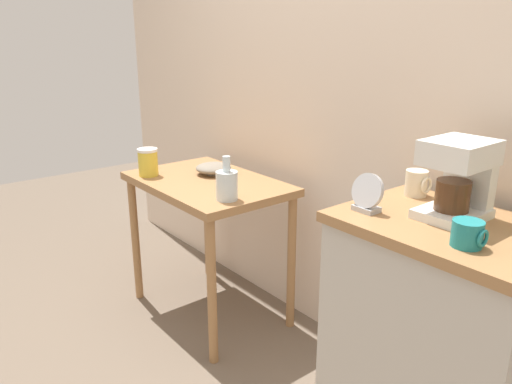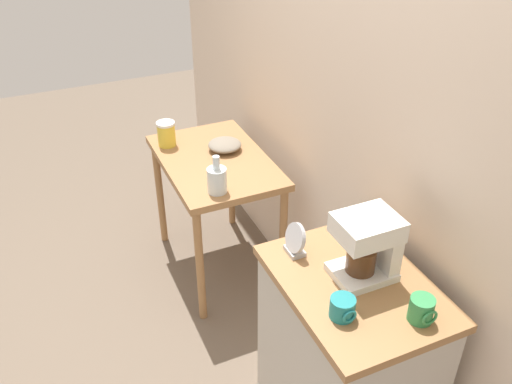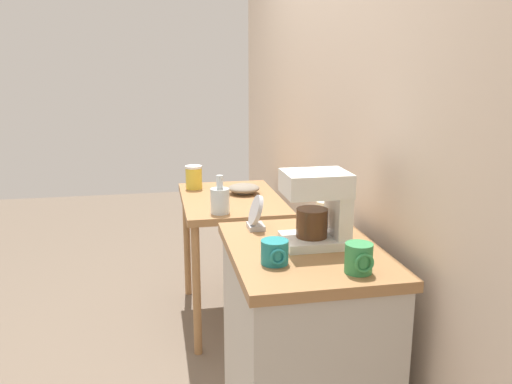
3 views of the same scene
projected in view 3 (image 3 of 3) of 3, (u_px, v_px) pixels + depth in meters
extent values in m
plane|color=#6B5B4C|center=(255.00, 367.00, 2.72)|extent=(8.00, 8.00, 0.00)
cube|color=beige|center=(346.00, 94.00, 2.37)|extent=(4.40, 0.10, 2.80)
cube|color=#9E7044|center=(231.00, 200.00, 3.10)|extent=(0.86, 0.57, 0.04)
cylinder|color=#9E7044|center=(187.00, 243.00, 3.51)|extent=(0.04, 0.04, 0.73)
cylinder|color=#9E7044|center=(197.00, 291.00, 2.77)|extent=(0.04, 0.04, 0.73)
cylinder|color=#9E7044|center=(259.00, 239.00, 3.61)|extent=(0.04, 0.04, 0.73)
cylinder|color=#9E7044|center=(287.00, 284.00, 2.86)|extent=(0.04, 0.04, 0.73)
cube|color=#BCB7AD|center=(302.00, 371.00, 1.91)|extent=(0.67, 0.49, 0.88)
cube|color=#9E7044|center=(305.00, 252.00, 1.81)|extent=(0.70, 0.52, 0.04)
cylinder|color=gray|center=(244.00, 193.00, 3.18)|extent=(0.09, 0.09, 0.01)
ellipsoid|color=gray|center=(244.00, 188.00, 3.17)|extent=(0.19, 0.19, 0.05)
cylinder|color=silver|center=(220.00, 201.00, 2.74)|extent=(0.10, 0.10, 0.13)
cylinder|color=silver|center=(220.00, 182.00, 2.72)|extent=(0.04, 0.04, 0.07)
cylinder|color=gold|center=(194.00, 178.00, 3.29)|extent=(0.10, 0.10, 0.13)
cylinder|color=white|center=(194.00, 167.00, 3.28)|extent=(0.11, 0.11, 0.01)
cube|color=white|center=(314.00, 240.00, 1.83)|extent=(0.18, 0.22, 0.03)
cube|color=white|center=(338.00, 207.00, 1.82)|extent=(0.16, 0.05, 0.26)
cube|color=white|center=(316.00, 183.00, 1.78)|extent=(0.18, 0.22, 0.08)
cylinder|color=#4C2D19|center=(312.00, 223.00, 1.81)|extent=(0.11, 0.11, 0.10)
cylinder|color=#338C4C|center=(359.00, 258.00, 1.58)|extent=(0.08, 0.08, 0.09)
torus|color=#338C4C|center=(364.00, 263.00, 1.53)|extent=(0.01, 0.06, 0.06)
cylinder|color=beige|center=(326.00, 213.00, 2.05)|extent=(0.08, 0.08, 0.10)
torus|color=beige|center=(329.00, 216.00, 2.01)|extent=(0.01, 0.06, 0.06)
cylinder|color=teal|center=(275.00, 252.00, 1.65)|extent=(0.09, 0.09, 0.08)
torus|color=teal|center=(278.00, 257.00, 1.61)|extent=(0.01, 0.05, 0.05)
cube|color=#B2B5BA|center=(256.00, 226.00, 2.01)|extent=(0.08, 0.06, 0.02)
cylinder|color=#B2B5BA|center=(256.00, 210.00, 1.99)|extent=(0.12, 0.05, 0.12)
cylinder|color=black|center=(255.00, 211.00, 1.99)|extent=(0.10, 0.04, 0.10)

